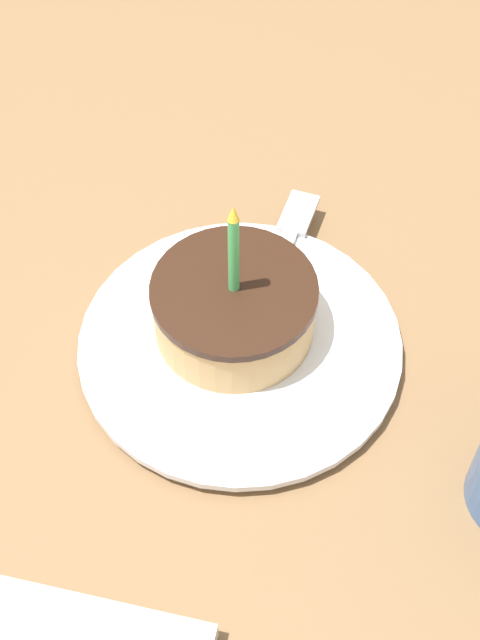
{
  "coord_description": "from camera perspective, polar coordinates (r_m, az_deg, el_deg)",
  "views": [
    {
      "loc": [
        -0.36,
        -0.09,
        0.54
      ],
      "look_at": [
        0.01,
        -0.01,
        0.04
      ],
      "focal_mm": 50.0,
      "sensor_mm": 36.0,
      "label": 1
    }
  ],
  "objects": [
    {
      "name": "fork",
      "position": [
        0.69,
        2.38,
        3.57
      ],
      "size": [
        0.19,
        0.04,
        0.0
      ],
      "color": "#B2B2B7",
      "rests_on": "plate"
    },
    {
      "name": "cake_slice",
      "position": [
        0.63,
        -0.3,
        0.77
      ],
      "size": [
        0.12,
        0.12,
        0.13
      ],
      "color": "tan",
      "rests_on": "plate"
    },
    {
      "name": "plate",
      "position": [
        0.65,
        0.0,
        -1.61
      ],
      "size": [
        0.24,
        0.24,
        0.02
      ],
      "color": "silver",
      "rests_on": "ground_plane"
    },
    {
      "name": "ground_plane",
      "position": [
        0.67,
        -0.65,
        -3.38
      ],
      "size": [
        2.4,
        2.4,
        0.04
      ],
      "color": "brown",
      "rests_on": "ground"
    }
  ]
}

